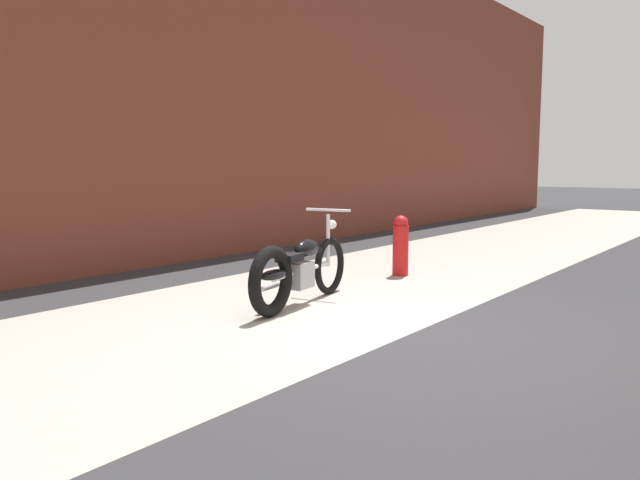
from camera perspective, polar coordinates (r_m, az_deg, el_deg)
ground_plane at (r=5.95m, az=8.54°, el=-8.24°), size 80.00×80.00×0.00m
sidewalk_slab at (r=6.94m, az=-4.28°, el=-5.99°), size 36.00×3.50×0.01m
brick_building_wall at (r=9.57m, az=-20.74°, el=16.30°), size 36.00×0.50×6.37m
motorcycle_black at (r=6.83m, az=-2.24°, el=-2.80°), size 2.00×0.62×1.03m
fire_hydrant at (r=8.85m, az=7.28°, el=-0.48°), size 0.22×0.22×0.84m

